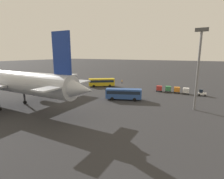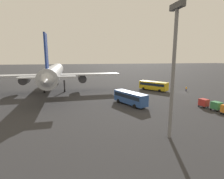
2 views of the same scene
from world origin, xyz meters
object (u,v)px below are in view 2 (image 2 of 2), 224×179
(airplane, at_px, (54,73))
(shuttle_bus_far, at_px, (130,97))
(cargo_cart_green, at_px, (216,106))
(shuttle_bus_near, at_px, (153,85))
(cargo_cart_red, at_px, (204,103))
(worker_person, at_px, (186,89))

(airplane, height_order, shuttle_bus_far, airplane)
(cargo_cart_green, bearing_deg, airplane, 49.16)
(shuttle_bus_near, height_order, cargo_cart_red, shuttle_bus_near)
(worker_person, bearing_deg, airplane, 77.31)
(shuttle_bus_far, xyz_separation_m, worker_person, (12.85, -25.69, -1.09))
(worker_person, relative_size, cargo_cart_red, 0.77)
(airplane, bearing_deg, shuttle_bus_near, -100.80)
(cargo_cart_green, bearing_deg, cargo_cart_red, 15.11)
(shuttle_bus_near, relative_size, worker_person, 5.93)
(worker_person, bearing_deg, cargo_cart_green, 159.54)
(worker_person, xyz_separation_m, cargo_cart_green, (-22.24, 8.29, 0.32))
(worker_person, bearing_deg, shuttle_bus_near, 69.05)
(shuttle_bus_near, distance_m, cargo_cart_red, 23.49)
(shuttle_bus_near, bearing_deg, airplane, 45.26)
(shuttle_bus_far, bearing_deg, cargo_cart_green, -139.71)
(worker_person, bearing_deg, shuttle_bus_far, 116.58)
(airplane, relative_size, shuttle_bus_far, 4.97)
(cargo_cart_green, bearing_deg, shuttle_bus_far, 61.67)
(shuttle_bus_near, xyz_separation_m, worker_person, (-4.14, -10.83, -1.10))
(shuttle_bus_far, bearing_deg, shuttle_bus_near, -62.54)
(shuttle_bus_far, relative_size, cargo_cart_green, 4.74)
(cargo_cart_green, relative_size, cargo_cart_red, 1.00)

